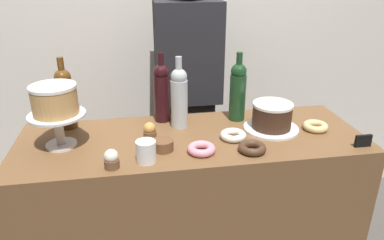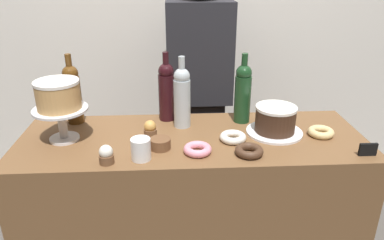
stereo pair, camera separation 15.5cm
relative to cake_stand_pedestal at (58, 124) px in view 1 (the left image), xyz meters
name	(u,v)px [view 1 (the left image)]	position (x,y,z in m)	size (l,w,h in m)	color
back_wall	(169,14)	(0.54, 0.83, 0.32)	(6.00, 0.05, 2.60)	silver
display_counter	(192,220)	(0.54, -0.01, -0.54)	(1.49, 0.53, 0.89)	brown
cake_stand_pedestal	(58,124)	(0.00, 0.00, 0.00)	(0.22, 0.22, 0.14)	silver
white_layer_cake	(54,100)	(0.00, 0.00, 0.10)	(0.18, 0.18, 0.12)	tan
silver_serving_platter	(271,128)	(0.91, 0.01, -0.09)	(0.25, 0.25, 0.01)	white
chocolate_round_cake	(272,115)	(0.91, 0.01, -0.03)	(0.18, 0.18, 0.11)	#3D2619
wine_bottle_amber	(65,98)	(0.01, 0.19, 0.05)	(0.08, 0.08, 0.33)	#5B3814
wine_bottle_green	(238,91)	(0.79, 0.15, 0.05)	(0.08, 0.08, 0.33)	#193D1E
wine_bottle_clear	(179,97)	(0.51, 0.11, 0.05)	(0.08, 0.08, 0.33)	#B2BCC1
wine_bottle_dark_red	(162,91)	(0.44, 0.20, 0.05)	(0.08, 0.08, 0.33)	black
cupcake_vanilla	(111,159)	(0.21, -0.21, -0.06)	(0.06, 0.06, 0.07)	brown
cupcake_caramel	(150,131)	(0.36, 0.01, -0.06)	(0.06, 0.06, 0.07)	brown
donut_pink	(201,149)	(0.56, -0.15, -0.08)	(0.11, 0.11, 0.03)	pink
donut_glazed	(315,126)	(1.10, -0.02, -0.08)	(0.11, 0.11, 0.03)	#E0C17F
donut_chocolate	(252,148)	(0.76, -0.18, -0.08)	(0.11, 0.11, 0.03)	#472D1E
donut_sugar	(233,135)	(0.71, -0.05, -0.08)	(0.11, 0.11, 0.03)	silver
cookie_stack	(163,145)	(0.41, -0.10, -0.08)	(0.08, 0.08, 0.04)	brown
price_sign_chalkboard	(363,141)	(1.22, -0.21, -0.07)	(0.07, 0.01, 0.05)	black
coffee_cup_ceramic	(146,151)	(0.34, -0.19, -0.05)	(0.08, 0.08, 0.08)	white
barista_figure	(188,101)	(0.62, 0.56, -0.15)	(0.36, 0.22, 1.60)	black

